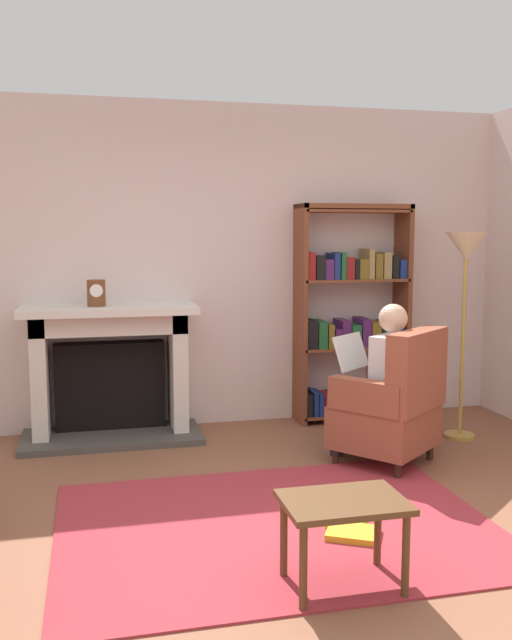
# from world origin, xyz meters

# --- Properties ---
(ground) EXTENTS (14.00, 14.00, 0.00)m
(ground) POSITION_xyz_m (0.00, 0.00, 0.00)
(ground) COLOR brown
(back_wall) EXTENTS (5.60, 0.10, 2.70)m
(back_wall) POSITION_xyz_m (0.00, 2.55, 1.35)
(back_wall) COLOR beige
(back_wall) RESTS_ON ground
(area_rug) EXTENTS (2.40, 1.80, 0.01)m
(area_rug) POSITION_xyz_m (0.00, 0.30, 0.01)
(area_rug) COLOR #A42F38
(area_rug) RESTS_ON ground
(fireplace) EXTENTS (1.39, 0.64, 1.07)m
(fireplace) POSITION_xyz_m (-0.83, 2.30, 0.57)
(fireplace) COLOR #4C4742
(fireplace) RESTS_ON ground
(mantel_clock) EXTENTS (0.14, 0.14, 0.20)m
(mantel_clock) POSITION_xyz_m (-0.93, 2.20, 1.17)
(mantel_clock) COLOR brown
(mantel_clock) RESTS_ON fireplace
(bookshelf) EXTENTS (0.98, 0.32, 1.87)m
(bookshelf) POSITION_xyz_m (1.23, 2.33, 0.89)
(bookshelf) COLOR brown
(bookshelf) RESTS_ON ground
(armchair_reading) EXTENTS (0.89, 0.88, 0.97)m
(armchair_reading) POSITION_xyz_m (1.08, 1.14, 0.42)
(armchair_reading) COLOR #331E14
(armchair_reading) RESTS_ON ground
(seated_reader) EXTENTS (0.57, 0.59, 1.14)m
(seated_reader) POSITION_xyz_m (1.00, 1.23, 0.62)
(seated_reader) COLOR silver
(seated_reader) RESTS_ON ground
(side_table) EXTENTS (0.56, 0.39, 0.43)m
(side_table) POSITION_xyz_m (0.12, -0.41, 0.36)
(side_table) COLOR brown
(side_table) RESTS_ON ground
(scattered_books) EXTENTS (0.34, 0.52, 0.03)m
(scattered_books) POSITION_xyz_m (0.37, 0.16, 0.03)
(scattered_books) COLOR gold
(scattered_books) RESTS_ON area_rug
(floor_lamp) EXTENTS (0.32, 0.32, 1.64)m
(floor_lamp) POSITION_xyz_m (1.88, 1.61, 1.38)
(floor_lamp) COLOR #B7933F
(floor_lamp) RESTS_ON ground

